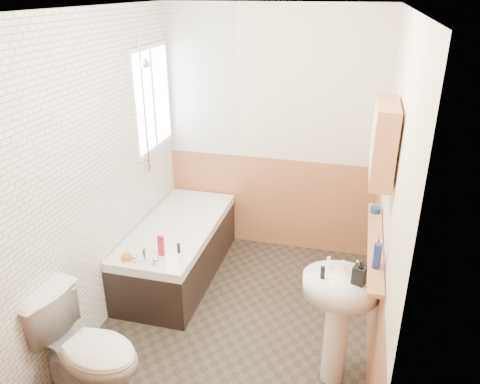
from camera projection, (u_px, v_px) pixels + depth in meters
name	position (u px, v px, depth m)	size (l,w,h in m)	color
floor	(236.00, 322.00, 3.99)	(2.80, 2.80, 0.00)	black
ceiling	(234.00, 8.00, 2.98)	(2.80, 2.80, 0.00)	white
wall_back	(271.00, 134.00, 4.73)	(2.20, 0.02, 2.50)	beige
wall_front	(158.00, 300.00, 2.24)	(2.20, 0.02, 2.50)	beige
wall_left	(101.00, 174.00, 3.74)	(0.02, 2.80, 2.50)	beige
wall_right	(390.00, 204.00, 3.23)	(0.02, 2.80, 2.50)	beige
wainscot_right	(374.00, 293.00, 3.54)	(0.01, 2.80, 1.00)	#AF6F48
wainscot_back	(269.00, 202.00, 5.02)	(2.20, 0.01, 1.00)	#AF6F48
tile_cladding_left	(104.00, 174.00, 3.74)	(0.01, 2.80, 2.50)	white
tile_return_back	(201.00, 82.00, 4.68)	(0.75, 0.01, 1.50)	white
window	(152.00, 99.00, 4.41)	(0.03, 0.79, 0.99)	white
bathtub	(178.00, 248.00, 4.55)	(0.70, 1.59, 0.69)	black
shower_riser	(144.00, 97.00, 4.19)	(0.10, 0.08, 1.20)	silver
toilet	(87.00, 351.00, 3.12)	(0.45, 0.81, 0.79)	white
sink	(338.00, 308.00, 3.18)	(0.51, 0.41, 0.98)	white
pine_shelf	(375.00, 243.00, 3.24)	(0.10, 1.25, 0.03)	#AF6F48
medicine_cabinet	(384.00, 141.00, 3.00)	(0.14, 0.56, 0.51)	#AF6F48
foam_can	(377.00, 256.00, 2.90)	(0.05, 0.05, 0.17)	navy
green_bottle	(378.00, 249.00, 2.93)	(0.04, 0.04, 0.21)	black
black_jar	(375.00, 209.00, 3.63)	(0.08, 0.08, 0.05)	navy
soap_bottle	(359.00, 278.00, 3.00)	(0.08, 0.18, 0.08)	black
clear_bottle	(323.00, 272.00, 3.05)	(0.03, 0.03, 0.09)	black
blue_gel	(161.00, 246.00, 3.90)	(0.05, 0.03, 0.18)	maroon
cream_jar	(127.00, 257.00, 3.86)	(0.08, 0.08, 0.05)	orange
orange_bottle	(179.00, 248.00, 3.96)	(0.03, 0.03, 0.09)	black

